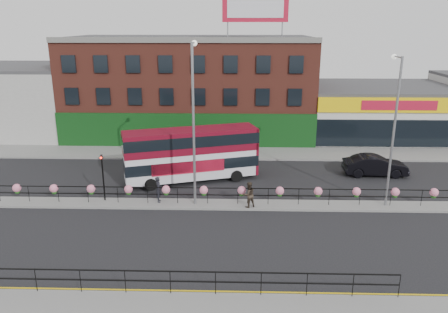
{
  "coord_description": "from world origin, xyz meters",
  "views": [
    {
      "loc": [
        0.84,
        -26.76,
        11.64
      ],
      "look_at": [
        0.0,
        3.0,
        2.5
      ],
      "focal_mm": 35.0,
      "sensor_mm": 36.0,
      "label": 1
    }
  ],
  "objects_px": {
    "pedestrian_a": "(159,189)",
    "lamp_column_west": "(194,111)",
    "car": "(375,165)",
    "pedestrian_b": "(249,195)",
    "lamp_column_east": "(394,119)",
    "double_decker_bus": "(192,150)"
  },
  "relations": [
    {
      "from": "pedestrian_b",
      "to": "lamp_column_east",
      "type": "distance_m",
      "value": 10.26
    },
    {
      "from": "double_decker_bus",
      "to": "pedestrian_b",
      "type": "height_order",
      "value": "double_decker_bus"
    },
    {
      "from": "lamp_column_west",
      "to": "lamp_column_east",
      "type": "height_order",
      "value": "lamp_column_west"
    },
    {
      "from": "car",
      "to": "pedestrian_a",
      "type": "distance_m",
      "value": 17.33
    },
    {
      "from": "double_decker_bus",
      "to": "lamp_column_east",
      "type": "distance_m",
      "value": 14.32
    },
    {
      "from": "car",
      "to": "pedestrian_b",
      "type": "distance_m",
      "value": 12.32
    },
    {
      "from": "lamp_column_west",
      "to": "lamp_column_east",
      "type": "xyz_separation_m",
      "value": [
        12.54,
        0.08,
        -0.49
      ]
    },
    {
      "from": "pedestrian_a",
      "to": "lamp_column_west",
      "type": "bearing_deg",
      "value": -98.8
    },
    {
      "from": "pedestrian_a",
      "to": "pedestrian_b",
      "type": "height_order",
      "value": "pedestrian_a"
    },
    {
      "from": "pedestrian_a",
      "to": "lamp_column_east",
      "type": "height_order",
      "value": "lamp_column_east"
    },
    {
      "from": "pedestrian_b",
      "to": "lamp_column_west",
      "type": "distance_m",
      "value": 6.43
    },
    {
      "from": "car",
      "to": "pedestrian_b",
      "type": "height_order",
      "value": "pedestrian_b"
    },
    {
      "from": "lamp_column_east",
      "to": "pedestrian_a",
      "type": "bearing_deg",
      "value": -179.77
    },
    {
      "from": "lamp_column_west",
      "to": "lamp_column_east",
      "type": "distance_m",
      "value": 12.55
    },
    {
      "from": "car",
      "to": "lamp_column_east",
      "type": "relative_size",
      "value": 0.52
    },
    {
      "from": "car",
      "to": "pedestrian_b",
      "type": "bearing_deg",
      "value": 124.85
    },
    {
      "from": "double_decker_bus",
      "to": "car",
      "type": "height_order",
      "value": "double_decker_bus"
    },
    {
      "from": "pedestrian_b",
      "to": "lamp_column_west",
      "type": "xyz_separation_m",
      "value": [
        -3.53,
        0.7,
        5.33
      ]
    },
    {
      "from": "double_decker_bus",
      "to": "pedestrian_b",
      "type": "xyz_separation_m",
      "value": [
        4.19,
        -5.2,
        -1.48
      ]
    },
    {
      "from": "double_decker_bus",
      "to": "pedestrian_a",
      "type": "distance_m",
      "value": 5.04
    },
    {
      "from": "car",
      "to": "double_decker_bus",
      "type": "bearing_deg",
      "value": 97.53
    },
    {
      "from": "lamp_column_west",
      "to": "pedestrian_a",
      "type": "bearing_deg",
      "value": 179.49
    }
  ]
}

